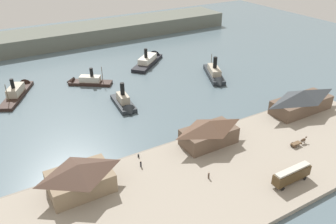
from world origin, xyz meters
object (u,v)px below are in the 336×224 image
Objects in this scene: street_tram at (292,174)px; ferry_moored_east at (19,90)px; horse_cart at (299,142)px; ferry_outer_harbor at (85,81)px; pedestrian_walking_west at (209,176)px; ferry_shed_customs_shed at (209,132)px; mooring_post_east at (315,97)px; ferry_near_quay at (125,104)px; mooring_post_center_east at (138,156)px; ferry_shed_central_terminal at (80,177)px; ferry_shed_west_terminal at (302,100)px; ferry_approaching_west at (215,75)px; pedestrian_walking_east at (141,164)px; ferry_moored_west at (150,59)px.

street_tram is 100.77m from ferry_moored_east.
ferry_outer_harbor is at bearing 116.76° from horse_cart.
pedestrian_walking_west is 73.70m from ferry_outer_harbor.
ferry_shed_customs_shed is 50.88m from mooring_post_east.
ferry_near_quay is at bearing 92.02° from pedestrian_walking_west.
ferry_shed_customs_shed is 20.80m from mooring_post_center_east.
ferry_shed_central_terminal is at bearing -176.71° from mooring_post_east.
ferry_shed_central_terminal is at bearing -127.20° from ferry_near_quay.
ferry_shed_central_terminal is 8.21× the size of pedestrian_walking_west.
mooring_post_center_east is at bearing 176.26° from ferry_shed_west_terminal.
ferry_moored_east is at bearing 160.33° from ferry_approaching_west.
street_tram reaches higher than mooring_post_east.
pedestrian_walking_east is at bearing 134.38° from pedestrian_walking_west.
ferry_shed_customs_shed is at bearing 53.85° from pedestrian_walking_west.
mooring_post_east is at bearing 18.12° from ferry_shed_west_terminal.
ferry_moored_east is at bearing 146.28° from mooring_post_east.
ferry_shed_customs_shed reaches higher than ferry_moored_east.
ferry_near_quay reaches higher than pedestrian_walking_east.
pedestrian_walking_east is at bearing -107.31° from ferry_near_quay.
ferry_shed_customs_shed is at bearing -58.10° from ferry_moored_east.
ferry_outer_harbor is at bearing 155.80° from ferry_approaching_west.
street_tram reaches higher than pedestrian_walking_west.
horse_cart is 30.59m from pedestrian_walking_west.
street_tram is 11.87× the size of mooring_post_center_east.
ferry_moored_east is 58.80m from ferry_moored_west.
ferry_shed_customs_shed is at bearing -75.17° from ferry_outer_harbor.
ferry_approaching_west is at bearing 117.73° from mooring_post_east.
ferry_shed_central_terminal is 75.45m from ferry_shed_west_terminal.
pedestrian_walking_east is at bearing -143.96° from ferry_approaching_west.
pedestrian_walking_east is 61.05m from ferry_outer_harbor.
horse_cart is 3.32× the size of pedestrian_walking_east.
ferry_approaching_west is (10.85, 52.74, -0.51)m from horse_cart.
ferry_shed_west_terminal is (75.44, 0.98, 0.19)m from ferry_shed_central_terminal.
horse_cart is at bearing -63.24° from ferry_outer_harbor.
ferry_outer_harbor is at bearing 85.04° from pedestrian_walking_east.
ferry_shed_central_terminal is at bearing -108.93° from ferry_outer_harbor.
mooring_post_center_east is at bearing 123.67° from pedestrian_walking_west.
street_tram is at bearing -111.92° from ferry_approaching_west.
ferry_shed_west_terminal reaches higher than pedestrian_walking_east.
ferry_near_quay is (-1.65, 46.65, -0.52)m from pedestrian_walking_west.
horse_cart reaches higher than mooring_post_east.
pedestrian_walking_east is 0.10× the size of ferry_outer_harbor.
pedestrian_walking_west is (-16.16, 11.16, -1.58)m from street_tram.
ferry_outer_harbor reaches higher than mooring_post_east.
ferry_shed_central_terminal is at bearing -127.89° from ferry_moored_west.
mooring_post_east is (59.72, 16.79, -0.36)m from pedestrian_walking_west.
ferry_shed_customs_shed reaches higher than ferry_moored_west.
pedestrian_walking_west is 83.76m from ferry_moored_east.
pedestrian_walking_west reaches higher than pedestrian_walking_east.
ferry_near_quay reaches higher than ferry_outer_harbor.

